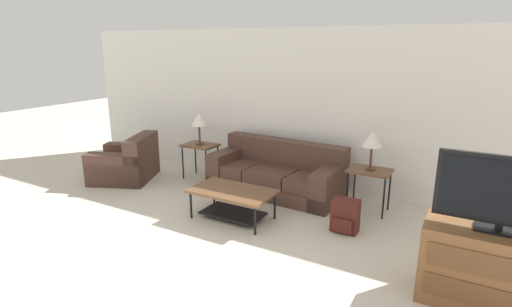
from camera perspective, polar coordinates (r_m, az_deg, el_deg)
wall_back at (r=6.78m, az=5.62°, el=6.49°), size 9.09×0.06×2.60m
couch at (r=6.48m, az=2.92°, el=-3.02°), size 2.21×1.03×0.82m
armchair at (r=7.45m, az=-18.05°, el=-1.38°), size 1.28×1.29×0.80m
coffee_table at (r=5.50m, az=-3.36°, el=-6.28°), size 1.14×0.67×0.42m
side_table_left at (r=7.14m, az=-8.00°, el=0.78°), size 0.59×0.45×0.62m
side_table_right at (r=5.88m, az=15.93°, el=-2.86°), size 0.59×0.45×0.62m
table_lamp_left at (r=7.04m, az=-8.15°, el=4.75°), size 0.28×0.28×0.56m
table_lamp_right at (r=5.75m, az=16.29°, el=1.90°), size 0.28×0.28×0.56m
tv_console at (r=4.30m, az=30.57°, el=-14.10°), size 1.18×0.54×0.75m
television at (r=4.02m, az=32.00°, el=-4.79°), size 1.09×0.20×0.69m
backpack at (r=5.28m, az=12.62°, el=-8.73°), size 0.34×0.28×0.44m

